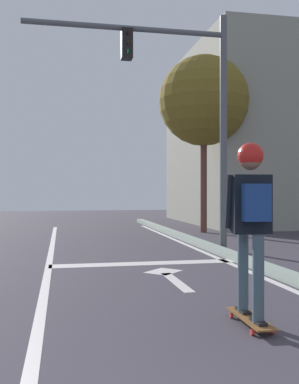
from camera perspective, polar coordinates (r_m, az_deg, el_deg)
name	(u,v)px	position (r m, az deg, el deg)	size (l,w,h in m)	color
lane_line_center	(46,281)	(6.86, -13.13, -11.07)	(0.12, 20.00, 0.01)	silver
lane_line_curbside	(253,273)	(7.51, 13.10, -10.10)	(0.12, 20.00, 0.01)	silver
stop_bar	(144,263)	(8.26, -0.73, -9.16)	(3.42, 0.40, 0.01)	silver
lane_arrow_stem	(177,282)	(6.65, 3.49, -11.42)	(0.16, 1.40, 0.01)	silver
lane_arrow_head	(163,271)	(7.46, 1.80, -10.16)	(0.56, 0.44, 0.01)	silver
curb_strip	(267,268)	(7.60, 14.84, -9.46)	(0.24, 24.00, 0.14)	#94A395
skateboard	(250,319)	(4.68, 12.82, -15.58)	(0.24, 0.84, 0.08)	brown
skater	(251,206)	(4.49, 12.90, -1.72)	(0.48, 0.63, 1.73)	#3E535F
traffic_signal_mast	(182,91)	(10.12, 4.16, 12.85)	(4.50, 0.34, 5.30)	#575A5E
roadside_tree	(204,101)	(14.71, 6.97, 11.50)	(2.90, 2.90, 5.70)	brown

